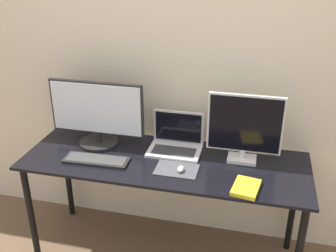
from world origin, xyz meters
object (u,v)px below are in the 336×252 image
Objects in this scene: laptop at (176,141)px; keyboard at (96,160)px; mouse at (181,169)px; book at (246,188)px; monitor_left at (97,114)px; monitor_right at (245,127)px.

laptop is 0.82× the size of keyboard.
book is (0.37, -0.09, -0.01)m from mouse.
monitor_right is at bearing 0.01° from monitor_left.
monitor_right reaches higher than laptop.
keyboard is at bearing -71.62° from monitor_left.
monitor_left is 1.54× the size of keyboard.
mouse is at bearing -20.39° from monitor_left.
mouse reaches higher than book.
monitor_left is 0.53m from laptop.
laptop is 0.28m from mouse.
mouse is 0.30× the size of book.
monitor_right reaches higher than mouse.
monitor_left is at bearing 159.61° from mouse.
monitor_left is at bearing 162.17° from book.
monitor_right reaches higher than keyboard.
laptop reaches higher than keyboard.
monitor_left is 1.40× the size of monitor_right.
book is at bearing -17.83° from monitor_left.
monitor_left is 10.13× the size of mouse.
monitor_left reaches higher than keyboard.
monitor_right is 0.90m from keyboard.
book is (0.97, -0.31, -0.20)m from monitor_left.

